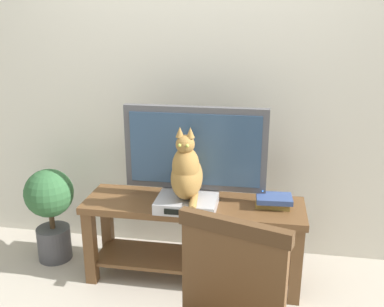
# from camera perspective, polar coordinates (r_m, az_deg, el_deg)

# --- Properties ---
(back_wall) EXTENTS (7.00, 0.12, 2.80)m
(back_wall) POSITION_cam_1_polar(r_m,az_deg,el_deg) (2.98, 1.55, 12.78)
(back_wall) COLOR beige
(back_wall) RESTS_ON ground
(tv_stand) EXTENTS (1.38, 0.41, 0.54)m
(tv_stand) POSITION_cam_1_polar(r_m,az_deg,el_deg) (2.80, 0.17, -9.65)
(tv_stand) COLOR brown
(tv_stand) RESTS_ON ground
(tv) EXTENTS (0.89, 0.20, 0.60)m
(tv) POSITION_cam_1_polar(r_m,az_deg,el_deg) (2.67, 0.41, 0.24)
(tv) COLOR #4C4C51
(tv) RESTS_ON tv_stand
(media_box) EXTENTS (0.37, 0.29, 0.07)m
(media_box) POSITION_cam_1_polar(r_m,az_deg,el_deg) (2.64, -0.67, -6.50)
(media_box) COLOR #ADADB2
(media_box) RESTS_ON tv_stand
(cat) EXTENTS (0.19, 0.36, 0.45)m
(cat) POSITION_cam_1_polar(r_m,az_deg,el_deg) (2.55, -0.73, -2.48)
(cat) COLOR olive
(cat) RESTS_ON media_box
(book_stack) EXTENTS (0.22, 0.16, 0.07)m
(book_stack) POSITION_cam_1_polar(r_m,az_deg,el_deg) (2.69, 10.71, -6.18)
(book_stack) COLOR olive
(book_stack) RESTS_ON tv_stand
(potted_plant) EXTENTS (0.33, 0.33, 0.67)m
(potted_plant) POSITION_cam_1_polar(r_m,az_deg,el_deg) (3.15, -18.21, -6.69)
(potted_plant) COLOR #47474C
(potted_plant) RESTS_ON ground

